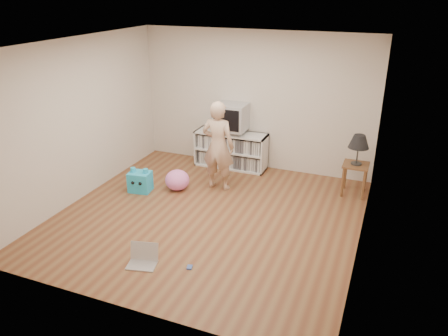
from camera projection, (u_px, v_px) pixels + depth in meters
ground at (208, 216)px, 6.78m from camera, size 4.50×4.50×0.00m
walls at (207, 137)px, 6.28m from camera, size 4.52×4.52×2.60m
ceiling at (205, 44)px, 5.77m from camera, size 4.50×4.50×0.01m
media_unit at (231, 149)px, 8.52m from camera, size 1.40×0.45×0.70m
dvd_deck at (231, 131)px, 8.36m from camera, size 0.45×0.35×0.07m
crt_tv at (231, 117)px, 8.25m from camera, size 0.60×0.53×0.50m
side_table at (355, 172)px, 7.35m from camera, size 0.42×0.42×0.55m
table_lamp at (359, 142)px, 7.15m from camera, size 0.34×0.34×0.52m
person at (218, 146)px, 7.43m from camera, size 0.57×0.38×1.57m
laptop at (143, 258)px, 5.62m from camera, size 0.43×0.37×0.25m
playing_cards at (190, 267)px, 5.54m from camera, size 0.09×0.10×0.02m
plush_blue at (140, 181)px, 7.55m from camera, size 0.40×0.36×0.43m
plush_pink at (177, 180)px, 7.60m from camera, size 0.46×0.46×0.36m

